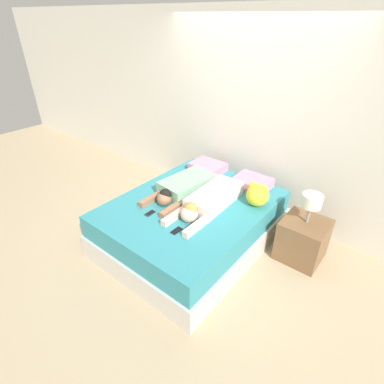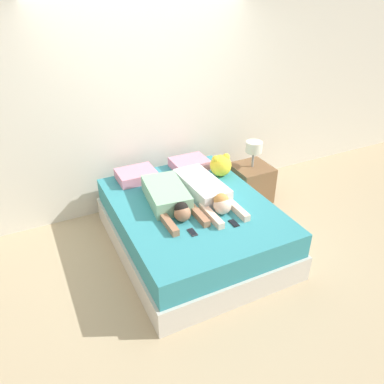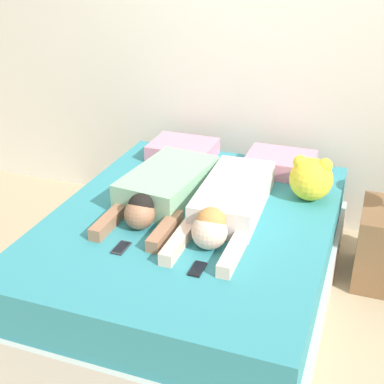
% 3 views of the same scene
% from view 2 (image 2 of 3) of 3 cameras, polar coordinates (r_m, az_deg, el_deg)
% --- Properties ---
extents(ground_plane, '(12.00, 12.00, 0.00)m').
position_cam_2_polar(ground_plane, '(4.36, 0.00, -8.07)').
color(ground_plane, tan).
extents(wall_back, '(12.00, 0.06, 2.60)m').
position_cam_2_polar(wall_back, '(4.72, -6.50, 12.80)').
color(wall_back, silver).
rests_on(wall_back, ground_plane).
extents(bed, '(1.64, 2.06, 0.56)m').
position_cam_2_polar(bed, '(4.20, 0.00, -5.12)').
color(bed, beige).
rests_on(bed, ground_plane).
extents(pillow_head_left, '(0.45, 0.36, 0.12)m').
position_cam_2_polar(pillow_head_left, '(4.54, -8.48, 2.55)').
color(pillow_head_left, pink).
rests_on(pillow_head_left, bed).
extents(pillow_head_right, '(0.45, 0.36, 0.12)m').
position_cam_2_polar(pillow_head_right, '(4.77, -0.37, 4.34)').
color(pillow_head_right, pink).
rests_on(pillow_head_right, bed).
extents(person_left, '(0.46, 1.00, 0.20)m').
position_cam_2_polar(person_left, '(3.99, -3.49, -0.86)').
color(person_left, '#8CBF99').
rests_on(person_left, bed).
extents(person_right, '(0.38, 1.10, 0.22)m').
position_cam_2_polar(person_right, '(4.11, 2.20, 0.18)').
color(person_right, silver).
rests_on(person_right, bed).
extents(cell_phone_left, '(0.06, 0.13, 0.01)m').
position_cam_2_polar(cell_phone_left, '(3.61, 0.06, -6.15)').
color(cell_phone_left, '#2D2D33').
rests_on(cell_phone_left, bed).
extents(cell_phone_right, '(0.06, 0.13, 0.01)m').
position_cam_2_polar(cell_phone_right, '(3.75, 6.40, -4.74)').
color(cell_phone_right, black).
rests_on(cell_phone_right, bed).
extents(plush_toy, '(0.26, 0.26, 0.28)m').
position_cam_2_polar(plush_toy, '(4.57, 4.39, 4.13)').
color(plush_toy, yellow).
rests_on(plush_toy, bed).
extents(nightstand, '(0.48, 0.48, 0.85)m').
position_cam_2_polar(nightstand, '(5.13, 8.96, 1.66)').
color(nightstand, brown).
rests_on(nightstand, ground_plane).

